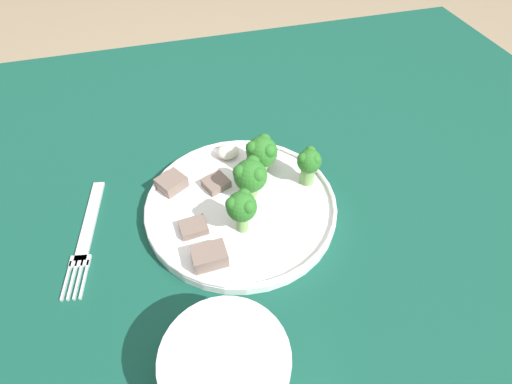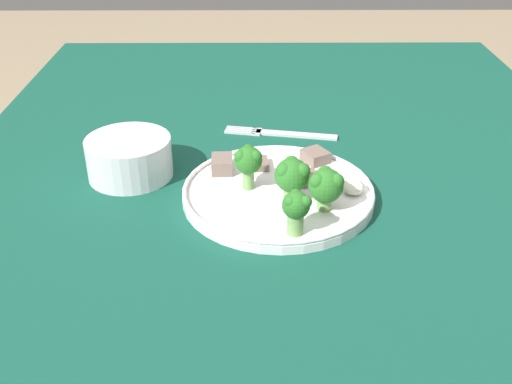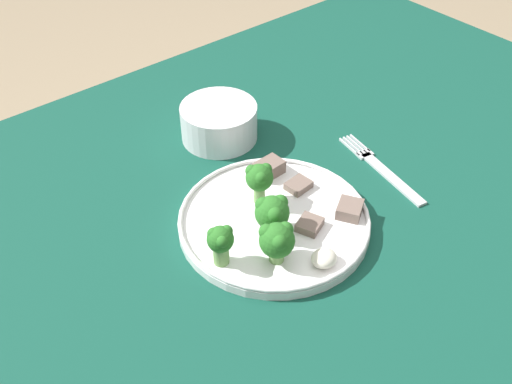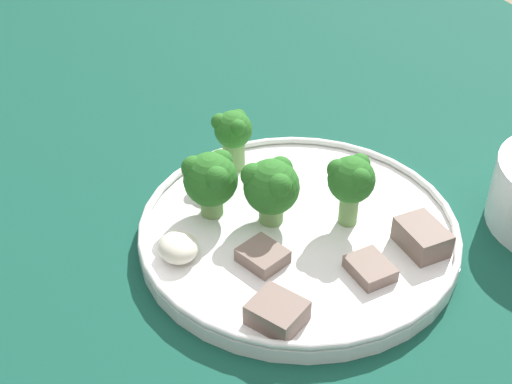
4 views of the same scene
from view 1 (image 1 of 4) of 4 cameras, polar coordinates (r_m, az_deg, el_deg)
The scene contains 14 objects.
ground_plane at distance 1.19m, azimuth -3.02°, elevation -25.65°, with size 8.00×8.00×0.00m, color #9E896B.
table at distance 0.61m, azimuth -5.36°, elevation -7.61°, with size 1.34×0.97×0.73m.
dinner_plate at distance 0.53m, azimuth -2.17°, elevation -1.97°, with size 0.25×0.25×0.02m.
fork at distance 0.55m, azimuth -23.01°, elevation -5.51°, with size 0.05×0.18×0.00m.
cream_bowl at distance 0.40m, azimuth -4.28°, elevation -23.91°, with size 0.12×0.12×0.06m.
broccoli_floret_near_rim_left at distance 0.53m, azimuth 7.51°, elevation 4.25°, with size 0.03×0.03×0.05m.
broccoli_floret_center_left at distance 0.47m, azimuth -2.06°, elevation -2.18°, with size 0.04×0.04×0.06m.
broccoli_floret_back_left at distance 0.51m, azimuth -0.84°, elevation 2.47°, with size 0.04×0.04×0.05m.
broccoli_floret_front_left at distance 0.55m, azimuth 0.84°, elevation 5.79°, with size 0.04×0.04×0.05m.
meat_slice_front_slice at distance 0.55m, azimuth -5.73°, elevation 1.26°, with size 0.04×0.04×0.01m.
meat_slice_middle_slice at distance 0.47m, azimuth -6.67°, elevation -9.12°, with size 0.04×0.03×0.02m.
meat_slice_rear_slice at distance 0.55m, azimuth -11.98°, elevation 1.30°, with size 0.05×0.04×0.02m.
meat_slice_edge_slice at distance 0.50m, azimuth -8.92°, elevation -5.01°, with size 0.04×0.03×0.01m.
sauce_dollop at distance 0.59m, azimuth -4.06°, elevation 5.81°, with size 0.03×0.03×0.02m.
Camera 1 is at (0.04, 0.35, 1.14)m, focal length 28.00 mm.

